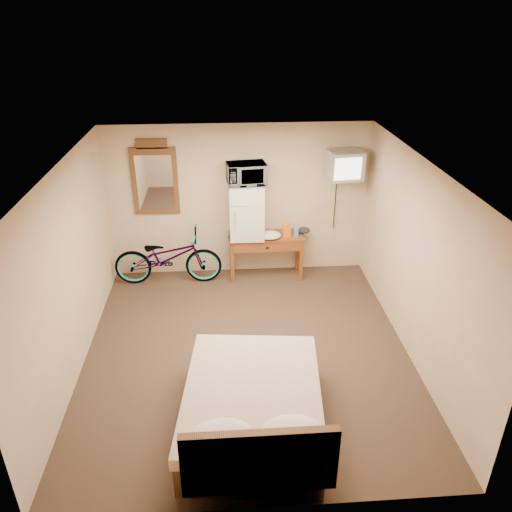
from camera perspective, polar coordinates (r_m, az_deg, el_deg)
name	(u,v)px	position (r m, az deg, el deg)	size (l,w,h in m)	color
room	(246,268)	(6.02, -1.10, -1.38)	(4.60, 4.64, 2.50)	#3F301F
desk	(266,243)	(8.12, 1.18, 1.44)	(1.22, 0.48, 0.75)	brown
mini_fridge	(247,211)	(7.89, -1.08, 5.22)	(0.55, 0.54, 0.88)	silver
microwave	(246,174)	(7.69, -1.11, 9.39)	(0.58, 0.40, 0.32)	silver
snack_bag	(286,230)	(8.01, 3.49, 3.01)	(0.12, 0.07, 0.24)	orange
blue_cup	(296,232)	(8.06, 4.63, 2.74)	(0.08, 0.08, 0.14)	#3A8DC8
cloth_cream	(270,235)	(7.95, 1.57, 2.39)	(0.37, 0.28, 0.11)	beige
cloth_dark_a	(237,237)	(7.91, -2.22, 2.20)	(0.29, 0.21, 0.11)	black
cloth_dark_b	(304,230)	(8.19, 5.46, 2.95)	(0.22, 0.18, 0.10)	black
crt_television	(345,165)	(7.87, 10.11, 10.21)	(0.55, 0.62, 0.44)	black
wall_mirror	(155,179)	(8.02, -11.50, 8.66)	(0.71, 0.04, 1.21)	brown
bicycle	(168,257)	(8.16, -10.04, -0.13)	(0.60, 1.72, 0.91)	black
bed	(253,410)	(5.46, -0.34, -17.22)	(1.60, 2.01, 0.90)	brown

